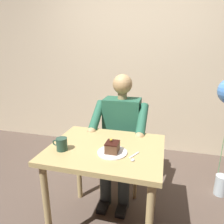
% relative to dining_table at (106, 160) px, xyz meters
% --- Properties ---
extents(cafe_rear_panel, '(6.40, 0.12, 3.00)m').
position_rel_dining_table_xyz_m(cafe_rear_panel, '(0.00, -1.66, 0.85)').
color(cafe_rear_panel, '#C8B795').
rests_on(cafe_rear_panel, ground).
extents(dining_table, '(0.86, 0.69, 0.76)m').
position_rel_dining_table_xyz_m(dining_table, '(0.00, 0.00, 0.00)').
color(dining_table, tan).
rests_on(dining_table, ground).
extents(chair, '(0.42, 0.42, 0.92)m').
position_rel_dining_table_xyz_m(chair, '(0.00, -0.67, -0.13)').
color(chair, tan).
rests_on(chair, ground).
extents(seated_person, '(0.53, 0.58, 1.25)m').
position_rel_dining_table_xyz_m(seated_person, '(0.00, -0.50, 0.01)').
color(seated_person, '#235740').
rests_on(seated_person, ground).
extents(dessert_plate, '(0.21, 0.21, 0.01)m').
position_rel_dining_table_xyz_m(dessert_plate, '(-0.07, 0.08, 0.12)').
color(dessert_plate, white).
rests_on(dessert_plate, dining_table).
extents(cake_slice, '(0.09, 0.10, 0.09)m').
position_rel_dining_table_xyz_m(cake_slice, '(-0.07, 0.08, 0.16)').
color(cake_slice, brown).
rests_on(cake_slice, dessert_plate).
extents(coffee_cup, '(0.12, 0.08, 0.09)m').
position_rel_dining_table_xyz_m(coffee_cup, '(0.30, 0.13, 0.16)').
color(coffee_cup, '#224133').
rests_on(coffee_cup, dining_table).
extents(dessert_spoon, '(0.06, 0.14, 0.01)m').
position_rel_dining_table_xyz_m(dessert_spoon, '(-0.23, 0.11, 0.12)').
color(dessert_spoon, silver).
rests_on(dessert_spoon, dining_table).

